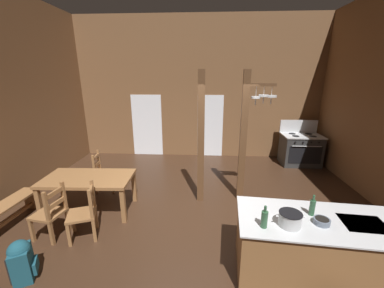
# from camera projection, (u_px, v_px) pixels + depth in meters

# --- Properties ---
(ground_plane) EXTENTS (8.52, 8.66, 0.10)m
(ground_plane) POSITION_uv_depth(u_px,v_px,m) (191.00, 227.00, 4.36)
(ground_plane) COLOR #382316
(wall_back) EXTENTS (8.52, 0.14, 4.43)m
(wall_back) POSITION_uv_depth(u_px,v_px,m) (199.00, 90.00, 7.54)
(wall_back) COLOR brown
(wall_back) RESTS_ON ground_plane
(glazed_door_back_left) EXTENTS (1.00, 0.01, 2.05)m
(glazed_door_back_left) POSITION_uv_depth(u_px,v_px,m) (147.00, 126.00, 7.91)
(glazed_door_back_left) COLOR white
(glazed_door_back_left) RESTS_ON ground_plane
(glazed_panel_back_right) EXTENTS (0.84, 0.01, 2.05)m
(glazed_panel_back_right) POSITION_uv_depth(u_px,v_px,m) (210.00, 126.00, 7.79)
(glazed_panel_back_right) COLOR white
(glazed_panel_back_right) RESTS_ON ground_plane
(kitchen_island) EXTENTS (2.24, 1.15, 0.89)m
(kitchen_island) POSITION_uv_depth(u_px,v_px,m) (318.00, 249.00, 3.13)
(kitchen_island) COLOR olive
(kitchen_island) RESTS_ON ground_plane
(stove_range) EXTENTS (1.14, 0.83, 1.32)m
(stove_range) POSITION_uv_depth(u_px,v_px,m) (300.00, 149.00, 7.18)
(stove_range) COLOR #303030
(stove_range) RESTS_ON ground_plane
(support_post_with_pot_rack) EXTENTS (0.67, 0.23, 2.78)m
(support_post_with_pot_rack) POSITION_uv_depth(u_px,v_px,m) (245.00, 133.00, 4.88)
(support_post_with_pot_rack) COLOR brown
(support_post_with_pot_rack) RESTS_ON ground_plane
(support_post_center) EXTENTS (0.14, 0.14, 2.78)m
(support_post_center) POSITION_uv_depth(u_px,v_px,m) (201.00, 139.00, 4.85)
(support_post_center) COLOR brown
(support_post_center) RESTS_ON ground_plane
(dining_table) EXTENTS (1.73, 0.96, 0.74)m
(dining_table) POSITION_uv_depth(u_px,v_px,m) (88.00, 181.00, 4.64)
(dining_table) COLOR olive
(dining_table) RESTS_ON ground_plane
(ladderback_chair_near_window) EXTENTS (0.49, 0.49, 0.95)m
(ladderback_chair_near_window) POSITION_uv_depth(u_px,v_px,m) (104.00, 172.00, 5.56)
(ladderback_chair_near_window) COLOR olive
(ladderback_chair_near_window) RESTS_ON ground_plane
(ladderback_chair_by_post) EXTENTS (0.57, 0.57, 0.95)m
(ladderback_chair_by_post) POSITION_uv_depth(u_px,v_px,m) (85.00, 213.00, 3.93)
(ladderback_chair_by_post) COLOR olive
(ladderback_chair_by_post) RESTS_ON ground_plane
(ladderback_chair_at_table_end) EXTENTS (0.50, 0.50, 0.95)m
(ladderback_chair_at_table_end) POSITION_uv_depth(u_px,v_px,m) (51.00, 213.00, 3.92)
(ladderback_chair_at_table_end) COLOR olive
(ladderback_chair_at_table_end) RESTS_ON ground_plane
(backpack) EXTENTS (0.38, 0.39, 0.60)m
(backpack) POSITION_uv_depth(u_px,v_px,m) (22.00, 259.00, 3.12)
(backpack) COLOR #194756
(backpack) RESTS_ON ground_plane
(stockpot_on_counter) EXTENTS (0.35, 0.28, 0.18)m
(stockpot_on_counter) POSITION_uv_depth(u_px,v_px,m) (290.00, 219.00, 2.87)
(stockpot_on_counter) COLOR silver
(stockpot_on_counter) RESTS_ON kitchen_island
(mixing_bowl_on_counter) EXTENTS (0.20, 0.20, 0.07)m
(mixing_bowl_on_counter) POSITION_uv_depth(u_px,v_px,m) (322.00, 221.00, 2.92)
(mixing_bowl_on_counter) COLOR slate
(mixing_bowl_on_counter) RESTS_ON kitchen_island
(bottle_tall_on_counter) EXTENTS (0.07, 0.07, 0.29)m
(bottle_tall_on_counter) POSITION_uv_depth(u_px,v_px,m) (312.00, 207.00, 3.09)
(bottle_tall_on_counter) COLOR #2D5638
(bottle_tall_on_counter) RESTS_ON kitchen_island
(bottle_short_on_counter) EXTENTS (0.08, 0.08, 0.29)m
(bottle_short_on_counter) POSITION_uv_depth(u_px,v_px,m) (264.00, 219.00, 2.84)
(bottle_short_on_counter) COLOR #2D5638
(bottle_short_on_counter) RESTS_ON kitchen_island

